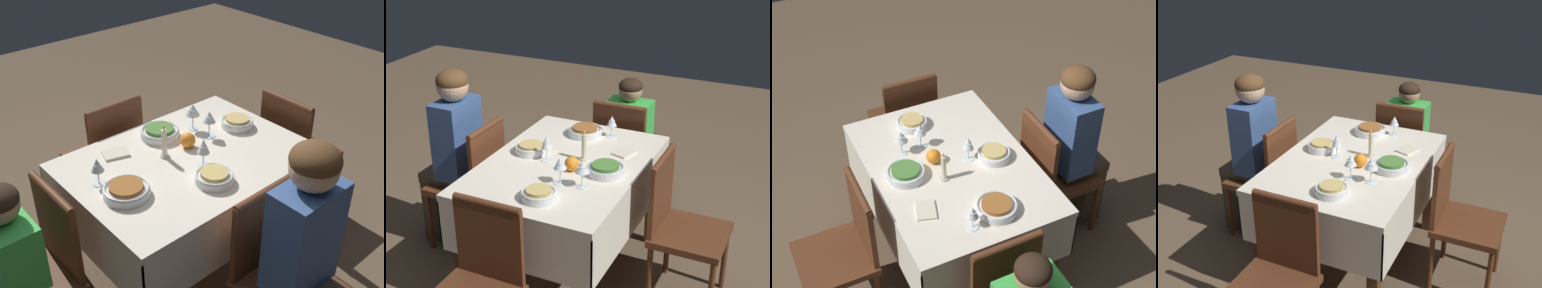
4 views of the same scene
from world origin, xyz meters
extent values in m
plane|color=brown|center=(0.00, 0.00, 0.00)|extent=(8.00, 8.00, 0.00)
cube|color=silver|center=(0.00, 0.00, 0.71)|extent=(1.19, 0.85, 0.04)
cube|color=silver|center=(0.00, 0.42, 0.55)|extent=(1.19, 0.01, 0.29)
cube|color=silver|center=(0.00, -0.42, 0.55)|extent=(1.19, 0.01, 0.29)
cube|color=silver|center=(0.59, 0.00, 0.55)|extent=(0.01, 0.85, 0.29)
cube|color=silver|center=(-0.59, 0.00, 0.55)|extent=(0.01, 0.85, 0.29)
cube|color=#4C2D19|center=(0.53, 0.36, 0.35)|extent=(0.06, 0.06, 0.70)
cube|color=#4C2D19|center=(-0.53, 0.36, 0.35)|extent=(0.06, 0.06, 0.70)
cube|color=#4C2D19|center=(-0.53, -0.36, 0.35)|extent=(0.06, 0.06, 0.70)
cube|color=#562D19|center=(0.04, 0.72, 0.41)|extent=(0.39, 0.39, 0.04)
cube|color=#562D19|center=(0.04, 0.54, 0.63)|extent=(0.36, 0.03, 0.40)
cylinder|color=#562D19|center=(0.04, 0.54, 0.84)|extent=(0.35, 0.04, 0.04)
cylinder|color=#562D19|center=(0.21, 0.89, 0.20)|extent=(0.03, 0.03, 0.39)
cylinder|color=#562D19|center=(-0.13, 0.89, 0.20)|extent=(0.03, 0.03, 0.39)
cylinder|color=#562D19|center=(0.21, 0.55, 0.20)|extent=(0.03, 0.03, 0.39)
cylinder|color=#562D19|center=(-0.13, 0.55, 0.20)|extent=(0.03, 0.03, 0.39)
cube|color=#562D19|center=(0.71, -0.05, 0.63)|extent=(0.03, 0.36, 0.40)
cylinder|color=#562D19|center=(0.71, -0.05, 0.84)|extent=(0.04, 0.35, 0.04)
cube|color=#562D19|center=(0.08, -0.72, 0.41)|extent=(0.39, 0.39, 0.04)
cube|color=#562D19|center=(0.08, -0.54, 0.63)|extent=(0.36, 0.03, 0.40)
cylinder|color=#562D19|center=(0.08, -0.54, 0.84)|extent=(0.35, 0.04, 0.04)
cylinder|color=#562D19|center=(-0.09, -0.89, 0.20)|extent=(0.03, 0.03, 0.39)
cylinder|color=#562D19|center=(-0.09, -0.55, 0.20)|extent=(0.03, 0.03, 0.39)
cube|color=#562D19|center=(-0.89, 0.05, 0.41)|extent=(0.39, 0.39, 0.04)
cube|color=#562D19|center=(-0.71, 0.05, 0.63)|extent=(0.03, 0.36, 0.40)
cylinder|color=#562D19|center=(-0.71, 0.05, 0.84)|extent=(0.04, 0.35, 0.04)
cylinder|color=#562D19|center=(-1.06, 0.22, 0.20)|extent=(0.03, 0.03, 0.39)
cylinder|color=#562D19|center=(-1.06, -0.12, 0.20)|extent=(0.03, 0.03, 0.39)
cylinder|color=#562D19|center=(-0.72, 0.22, 0.20)|extent=(0.03, 0.03, 0.39)
cylinder|color=#562D19|center=(-0.72, -0.12, 0.20)|extent=(0.03, 0.03, 0.39)
cube|color=#4C4233|center=(0.04, 0.92, 0.22)|extent=(0.23, 0.14, 0.43)
cube|color=#4C4233|center=(0.04, 0.84, 0.46)|extent=(0.24, 0.31, 0.06)
cube|color=#38568E|center=(0.04, 0.75, 0.74)|extent=(0.30, 0.18, 0.48)
sphere|color=#D6A884|center=(0.04, 0.75, 1.07)|extent=(0.19, 0.19, 0.19)
ellipsoid|color=brown|center=(0.04, 0.75, 1.10)|extent=(0.19, 0.19, 0.13)
sphere|color=tan|center=(0.92, -0.05, 0.88)|extent=(0.16, 0.16, 0.16)
ellipsoid|color=black|center=(0.92, -0.05, 0.91)|extent=(0.16, 0.16, 0.11)
cylinder|color=silver|center=(0.05, 0.24, 0.75)|extent=(0.18, 0.18, 0.04)
torus|color=silver|center=(0.05, 0.24, 0.77)|extent=(0.18, 0.18, 0.01)
cylinder|color=tan|center=(0.05, 0.24, 0.78)|extent=(0.13, 0.13, 0.02)
cylinder|color=white|center=(-0.01, 0.11, 0.73)|extent=(0.07, 0.07, 0.00)
cylinder|color=white|center=(-0.01, 0.11, 0.77)|extent=(0.01, 0.01, 0.07)
cone|color=white|center=(-0.01, 0.11, 0.84)|extent=(0.06, 0.06, 0.07)
cylinder|color=white|center=(-0.01, 0.11, 0.83)|extent=(0.04, 0.04, 0.03)
cylinder|color=silver|center=(0.41, 0.06, 0.75)|extent=(0.21, 0.21, 0.04)
torus|color=silver|center=(0.41, 0.06, 0.77)|extent=(0.21, 0.21, 0.01)
cylinder|color=#995B28|center=(0.41, 0.06, 0.78)|extent=(0.15, 0.15, 0.02)
cylinder|color=white|center=(0.46, -0.10, 0.73)|extent=(0.06, 0.06, 0.00)
cylinder|color=white|center=(0.46, -0.10, 0.77)|extent=(0.01, 0.01, 0.07)
cone|color=white|center=(0.46, -0.10, 0.84)|extent=(0.06, 0.06, 0.06)
cylinder|color=white|center=(0.46, -0.10, 0.82)|extent=(0.04, 0.04, 0.03)
cylinder|color=silver|center=(-0.02, -0.25, 0.75)|extent=(0.21, 0.21, 0.04)
torus|color=silver|center=(-0.02, -0.25, 0.77)|extent=(0.20, 0.20, 0.01)
cylinder|color=#4C7F38|center=(-0.02, -0.25, 0.78)|extent=(0.15, 0.15, 0.02)
cylinder|color=white|center=(-0.21, -0.20, 0.73)|extent=(0.06, 0.06, 0.00)
cylinder|color=white|center=(-0.21, -0.20, 0.78)|extent=(0.01, 0.01, 0.08)
cone|color=white|center=(-0.21, -0.20, 0.85)|extent=(0.08, 0.08, 0.06)
cylinder|color=white|center=(-0.21, -0.20, 0.84)|extent=(0.05, 0.05, 0.03)
cylinder|color=silver|center=(-0.41, -0.06, 0.75)|extent=(0.18, 0.18, 0.04)
torus|color=silver|center=(-0.41, -0.06, 0.77)|extent=(0.18, 0.18, 0.01)
cylinder|color=tan|center=(-0.41, -0.06, 0.78)|extent=(0.13, 0.13, 0.02)
cylinder|color=white|center=(-0.22, -0.08, 0.73)|extent=(0.07, 0.07, 0.00)
cylinder|color=white|center=(-0.22, -0.08, 0.78)|extent=(0.01, 0.01, 0.08)
cone|color=white|center=(-0.22, -0.08, 0.85)|extent=(0.07, 0.07, 0.06)
cylinder|color=white|center=(-0.22, -0.08, 0.84)|extent=(0.04, 0.04, 0.03)
cylinder|color=beige|center=(0.08, -0.08, 0.74)|extent=(0.05, 0.05, 0.01)
cylinder|color=beige|center=(0.08, -0.08, 0.81)|extent=(0.03, 0.03, 0.14)
ellipsoid|color=#F9C64C|center=(0.08, -0.08, 0.90)|extent=(0.01, 0.01, 0.03)
sphere|color=orange|center=(-0.06, -0.07, 0.77)|extent=(0.08, 0.08, 0.08)
cube|color=beige|center=(0.26, -0.26, 0.74)|extent=(0.15, 0.13, 0.01)
camera|label=1|loc=(1.32, 1.54, 2.04)|focal=45.00mm
camera|label=2|loc=(-2.64, -1.30, 2.18)|focal=55.00mm
camera|label=3|loc=(2.18, -0.98, 2.85)|focal=55.00mm
camera|label=4|loc=(-2.39, -1.07, 2.06)|focal=45.00mm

